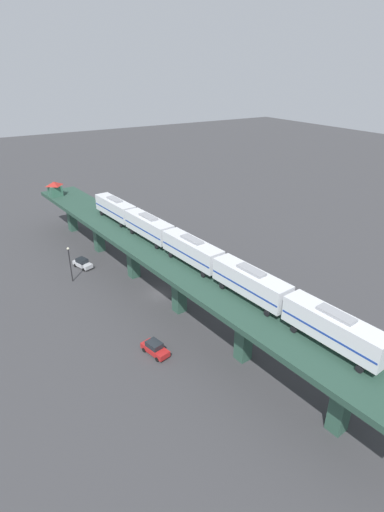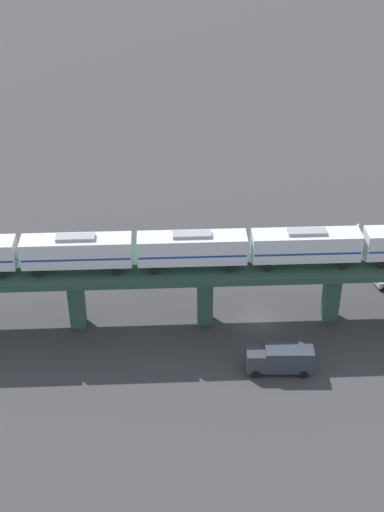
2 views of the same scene
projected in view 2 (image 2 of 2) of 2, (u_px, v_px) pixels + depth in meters
The scene contains 6 objects.
ground_plane at pixel (258, 319), 85.72m from camera, with size 400.00×400.00×0.00m, color #38383A.
elevated_viaduct at pixel (263, 268), 81.69m from camera, with size 17.25×92.38×8.71m.
subway_train at pixel (192, 248), 78.13m from camera, with size 8.83×62.38×4.45m.
street_car_red at pixel (148, 273), 92.36m from camera, with size 2.76×4.69×1.89m.
delivery_truck at pixel (281, 359), 77.02m from camera, with size 2.69×7.31×3.20m.
street_lamp at pixel (356, 243), 92.62m from camera, with size 0.44×0.44×6.94m.
Camera 2 is at (-68.20, 4.58, 52.90)m, focal length 50.00 mm.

